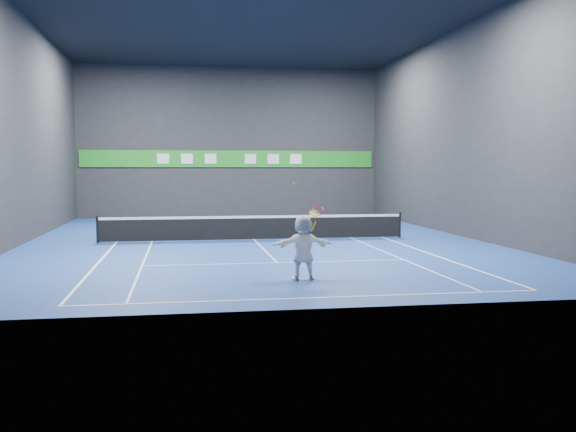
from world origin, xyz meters
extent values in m
plane|color=navy|center=(0.00, 0.00, 0.00)|extent=(26.00, 26.00, 0.00)
plane|color=black|center=(0.00, 0.00, 9.00)|extent=(26.00, 26.00, 0.00)
cube|color=#252527|center=(0.00, 13.00, 4.50)|extent=(18.00, 0.10, 9.00)
cube|color=#252527|center=(0.00, -13.00, 4.50)|extent=(18.00, 0.10, 9.00)
cube|color=#252527|center=(-9.00, 0.00, 4.50)|extent=(0.10, 26.00, 9.00)
cube|color=#252527|center=(9.00, 0.00, 4.50)|extent=(0.10, 26.00, 9.00)
cube|color=white|center=(0.00, -11.89, 0.00)|extent=(10.98, 0.08, 0.01)
cube|color=white|center=(0.00, 11.89, 0.00)|extent=(10.98, 0.08, 0.01)
cube|color=white|center=(-5.49, 0.00, 0.00)|extent=(0.08, 23.78, 0.01)
cube|color=white|center=(5.49, 0.00, 0.00)|extent=(0.08, 23.78, 0.01)
cube|color=white|center=(-4.11, 0.00, 0.00)|extent=(0.06, 23.78, 0.01)
cube|color=white|center=(4.11, 0.00, 0.00)|extent=(0.06, 23.78, 0.01)
cube|color=white|center=(0.00, -6.40, 0.00)|extent=(8.23, 0.06, 0.01)
cube|color=white|center=(0.00, 6.40, 0.00)|extent=(8.23, 0.06, 0.01)
cube|color=white|center=(0.00, 0.00, 0.00)|extent=(0.06, 12.80, 0.01)
imported|color=white|center=(0.24, -9.48, 0.86)|extent=(1.60, 0.53, 1.72)
sphere|color=#E7F528|center=(0.02, -9.31, 2.54)|extent=(0.07, 0.07, 0.07)
cylinder|color=black|center=(-6.20, 0.00, 0.54)|extent=(0.10, 0.10, 1.07)
cylinder|color=black|center=(6.20, 0.00, 0.54)|extent=(0.10, 0.10, 1.07)
cube|color=black|center=(0.00, 0.00, 0.47)|extent=(12.40, 0.03, 0.86)
cube|color=white|center=(0.00, 0.00, 0.95)|extent=(12.40, 0.04, 0.10)
cube|color=#1E8C22|center=(0.00, 12.94, 3.50)|extent=(17.64, 0.06, 1.00)
cube|color=silver|center=(-4.00, 12.88, 3.50)|extent=(0.70, 0.04, 0.60)
cube|color=white|center=(-2.60, 12.88, 3.50)|extent=(0.70, 0.04, 0.60)
cube|color=silver|center=(-1.20, 12.88, 3.50)|extent=(0.70, 0.04, 0.60)
cube|color=silver|center=(1.20, 12.88, 3.50)|extent=(0.70, 0.04, 0.60)
cube|color=silver|center=(2.60, 12.88, 3.50)|extent=(0.70, 0.04, 0.60)
cube|color=white|center=(4.00, 12.88, 3.50)|extent=(0.70, 0.04, 0.60)
torus|color=red|center=(0.65, -9.43, 1.85)|extent=(0.41, 0.36, 0.24)
cylinder|color=#C5CF49|center=(0.55, -9.43, 1.75)|extent=(0.38, 0.30, 0.24)
cylinder|color=red|center=(0.57, -9.43, 1.58)|extent=(0.10, 0.12, 0.17)
cylinder|color=yellow|center=(0.53, -9.45, 1.41)|extent=(0.11, 0.19, 0.24)
camera|label=1|loc=(-2.87, -25.94, 2.93)|focal=40.00mm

